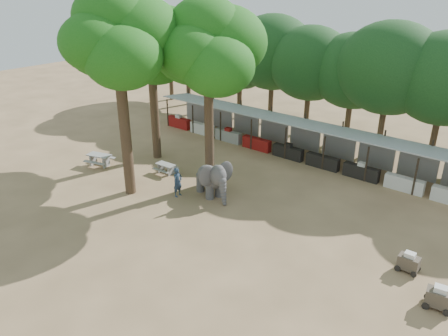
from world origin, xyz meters
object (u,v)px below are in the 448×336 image
Objects in this scene: yard_tree_back at (208,47)px; yard_tree_left at (151,42)px; handler at (178,182)px; picnic_table_far at (166,167)px; elephant at (212,179)px; cart_front at (439,298)px; yard_tree_center at (117,38)px; cart_back at (409,262)px; picnic_table_near at (99,158)px.

yard_tree_left is at bearing 170.54° from yard_tree_back.
handler reaches higher than picnic_table_far.
cart_front is (13.39, -1.74, -0.63)m from elephant.
yard_tree_center reaches higher than cart_back.
yard_tree_center is 18.44m from cart_back.
yard_tree_center is at bearing 174.15° from cart_front.
yard_tree_left is 6.09m from yard_tree_back.
yard_tree_left is 5.92m from yard_tree_center.
cart_back is (13.27, 1.30, -0.44)m from handler.
handler reaches higher than cart_back.
handler is (-0.24, -2.69, -7.63)m from yard_tree_back.
yard_tree_back is at bearing 53.14° from yard_tree_center.
cart_back is at bearing 126.58° from cart_front.
elephant is 13.52m from cart_front.
yard_tree_center reaches higher than yard_tree_back.
elephant is 4.68m from picnic_table_far.
yard_tree_back is at bearing 154.86° from elephant.
yard_tree_back is at bearing -7.31° from handler.
handler is 1.29× the size of picnic_table_far.
picnic_table_far is at bearing 164.11° from cart_front.
handler is 1.57× the size of cart_front.
cart_front reaches higher than cart_back.
yard_tree_back is 8.09m from handler.
yard_tree_left is 10.47m from elephant.
yard_tree_back is (3.00, 4.00, -0.67)m from yard_tree_center.
yard_tree_left is at bearing -178.17° from elephant.
cart_back is at bearing -86.65° from handler.
yard_tree_back is 11.36× the size of cart_back.
picnic_table_far is (-2.99, 1.84, -0.47)m from handler.
cart_back is at bearing -7.15° from yard_tree_left.
yard_tree_left reaches higher than handler.
yard_tree_center is at bearing -88.79° from picnic_table_far.
yard_tree_center is 3.89× the size of elephant.
handler is at bearing -175.10° from cart_back.
handler is at bearing -34.63° from picnic_table_far.
yard_tree_left is at bearing 172.15° from cart_back.
yard_tree_center is 6.57× the size of handler.
yard_tree_center is at bearing -59.04° from yard_tree_left.
cart_front is at bearing -45.34° from cart_back.
cart_front is (14.76, -3.09, -8.03)m from yard_tree_back.
yard_tree_back is 8.01× the size of picnic_table_far.
elephant is at bearing -52.60° from handler.
elephant reaches higher than picnic_table_near.
yard_tree_center is at bearing -126.86° from yard_tree_back.
picnic_table_near is at bearing -150.99° from elephant.
yard_tree_back is (6.00, -1.00, 0.34)m from yard_tree_left.
yard_tree_back reaches higher than handler.
handler is at bearing 25.40° from yard_tree_center.
yard_tree_back is at bearing 4.25° from picnic_table_near.
picnic_table_near is (-7.55, -0.19, -0.37)m from handler.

